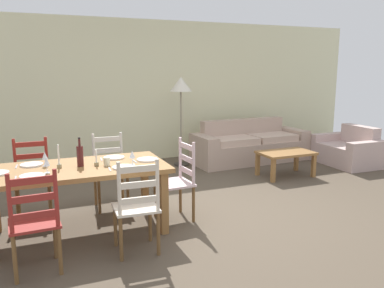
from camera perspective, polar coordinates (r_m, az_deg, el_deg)
name	(u,v)px	position (r m, az deg, el deg)	size (l,w,h in m)	color
ground_plane	(213,215)	(4.97, 3.04, -10.31)	(9.60, 9.60, 0.02)	brown
wall_far	(140,91)	(7.75, -7.60, 7.57)	(9.60, 0.16, 2.70)	beige
dining_table	(78,175)	(4.42, -16.27, -4.27)	(1.90, 0.96, 0.75)	olive
dining_chair_near_left	(35,222)	(3.73, -21.88, -10.47)	(0.44, 0.42, 0.96)	maroon
dining_chair_near_right	(137,206)	(3.87, -8.03, -8.97)	(0.44, 0.42, 0.96)	beige
dining_chair_far_left	(33,179)	(5.14, -22.13, -4.67)	(0.42, 0.40, 0.96)	maroon
dining_chair_far_right	(110,171)	(5.22, -11.83, -3.87)	(0.43, 0.41, 0.96)	beige
dining_chair_head_east	(178,180)	(4.69, -2.06, -5.29)	(0.43, 0.45, 0.96)	beige
dinner_plate_near_left	(32,176)	(4.13, -22.15, -4.33)	(0.24, 0.24, 0.02)	white
fork_near_left	(16,178)	(4.13, -24.22, -4.56)	(0.02, 0.17, 0.01)	silver
dinner_plate_near_right	(124,167)	(4.22, -9.86, -3.34)	(0.24, 0.24, 0.02)	white
fork_near_right	(110,169)	(4.20, -11.86, -3.59)	(0.02, 0.17, 0.01)	silver
dinner_plate_far_left	(32,165)	(4.62, -22.25, -2.79)	(0.24, 0.24, 0.02)	white
fork_far_left	(17,166)	(4.62, -24.11, -3.00)	(0.02, 0.17, 0.01)	silver
dinner_plate_far_right	(114,158)	(4.70, -11.24, -1.94)	(0.24, 0.24, 0.02)	white
fork_far_right	(101,159)	(4.68, -13.04, -2.16)	(0.02, 0.17, 0.01)	silver
dinner_plate_head_east	(147,160)	(4.54, -6.51, -2.25)	(0.24, 0.24, 0.02)	white
fork_head_east	(134,161)	(4.50, -8.35, -2.49)	(0.02, 0.17, 0.01)	silver
wine_bottle	(80,156)	(4.38, -15.93, -1.63)	(0.07, 0.07, 0.32)	#471919
wine_glass_near_left	(47,162)	(4.20, -20.35, -2.51)	(0.06, 0.06, 0.16)	white
wine_glass_near_right	(132,155)	(4.33, -8.68, -1.56)	(0.06, 0.06, 0.16)	white
wine_glass_far_left	(45,156)	(4.50, -20.57, -1.69)	(0.06, 0.06, 0.16)	white
coffee_cup_primary	(107,162)	(4.36, -12.26, -2.51)	(0.07, 0.07, 0.09)	beige
candle_tall	(59,161)	(4.39, -18.74, -2.40)	(0.05, 0.05, 0.25)	#998C66
candle_short	(96,162)	(4.37, -13.70, -2.49)	(0.05, 0.05, 0.18)	#998C66
couch	(249,146)	(7.77, 8.23, -0.31)	(2.31, 0.90, 0.80)	tan
coffee_table	(286,156)	(6.76, 13.46, -1.64)	(0.90, 0.56, 0.42)	olive
armchair_upholstered	(349,151)	(8.01, 21.85, -0.96)	(0.83, 1.18, 0.72)	#BFA49D
standing_lamp	(181,90)	(7.20, -1.63, 7.90)	(0.40, 0.40, 1.64)	#332D28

